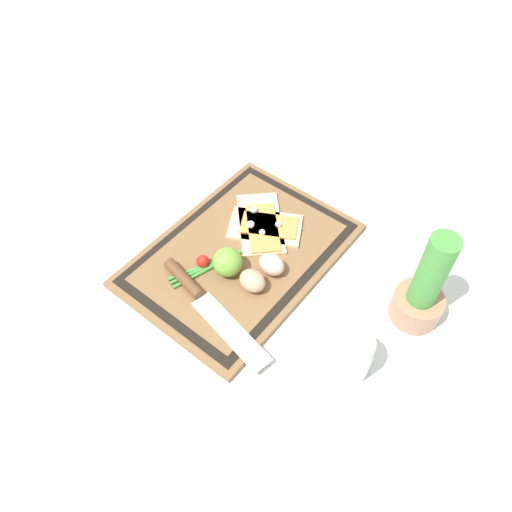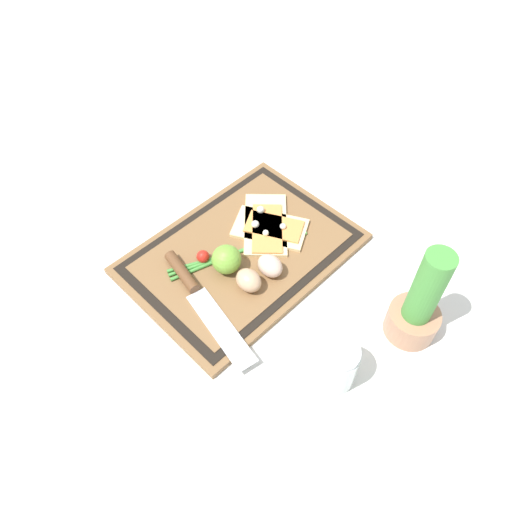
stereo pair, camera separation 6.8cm
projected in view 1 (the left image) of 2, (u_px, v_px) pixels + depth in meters
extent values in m
plane|color=silver|center=(241.00, 257.00, 1.01)|extent=(6.00, 6.00, 0.00)
cube|color=brown|center=(241.00, 255.00, 1.00)|extent=(0.44, 0.32, 0.01)
cube|color=black|center=(241.00, 252.00, 1.00)|extent=(0.42, 0.29, 0.00)
cube|color=brown|center=(240.00, 252.00, 0.99)|extent=(0.38, 0.26, 0.00)
cube|color=beige|center=(260.00, 224.00, 1.04)|extent=(0.18, 0.18, 0.01)
cube|color=#E08E47|center=(261.00, 226.00, 1.02)|extent=(0.14, 0.14, 0.00)
sphere|color=silver|center=(254.00, 210.00, 1.04)|extent=(0.02, 0.02, 0.02)
sphere|color=silver|center=(262.00, 232.00, 1.01)|extent=(0.01, 0.01, 0.01)
cube|color=beige|center=(264.00, 226.00, 1.03)|extent=(0.15, 0.17, 0.01)
cube|color=#E08E47|center=(269.00, 225.00, 1.03)|extent=(0.11, 0.13, 0.00)
sphere|color=silver|center=(251.00, 224.00, 1.02)|extent=(0.02, 0.02, 0.02)
sphere|color=silver|center=(278.00, 224.00, 1.02)|extent=(0.01, 0.01, 0.01)
cube|color=silver|center=(230.00, 331.00, 0.88)|extent=(0.07, 0.19, 0.00)
cylinder|color=brown|center=(184.00, 278.00, 0.94)|extent=(0.04, 0.10, 0.02)
ellipsoid|color=tan|center=(252.00, 281.00, 0.92)|extent=(0.04, 0.05, 0.04)
ellipsoid|color=beige|center=(271.00, 265.00, 0.95)|extent=(0.04, 0.05, 0.04)
sphere|color=#70A838|center=(228.00, 262.00, 0.94)|extent=(0.06, 0.06, 0.06)
sphere|color=red|center=(203.00, 261.00, 0.96)|extent=(0.03, 0.03, 0.03)
cylinder|color=#47933D|center=(236.00, 252.00, 0.99)|extent=(0.27, 0.13, 0.01)
cylinder|color=#47933D|center=(236.00, 252.00, 0.99)|extent=(0.27, 0.11, 0.01)
cylinder|color=#47933D|center=(236.00, 252.00, 0.99)|extent=(0.28, 0.09, 0.01)
cylinder|color=#AD7A5B|center=(416.00, 306.00, 0.90)|extent=(0.09, 0.09, 0.06)
cylinder|color=#47933D|center=(430.00, 276.00, 0.83)|extent=(0.05, 0.05, 0.18)
cylinder|color=silver|center=(350.00, 356.00, 0.82)|extent=(0.07, 0.07, 0.08)
cylinder|color=olive|center=(348.00, 363.00, 0.84)|extent=(0.06, 0.06, 0.03)
cylinder|color=silver|center=(354.00, 343.00, 0.79)|extent=(0.07, 0.07, 0.01)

